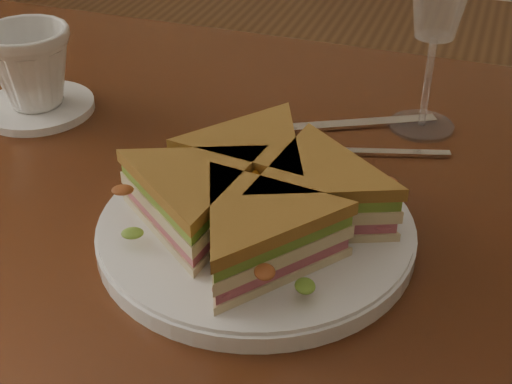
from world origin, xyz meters
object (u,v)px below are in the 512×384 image
sandwich_wedges (256,197)px  plate (256,231)px  spoon (323,150)px  saucer (38,107)px  coffee_cup (31,67)px  table (232,263)px  knife (339,126)px

sandwich_wedges → plate: bearing=180.0°
spoon → saucer: 0.35m
coffee_cup → plate: bearing=-35.9°
table → plate: bearing=-53.6°
knife → sandwich_wedges: bearing=-122.7°
plate → sandwich_wedges: (0.00, 0.00, 0.04)m
knife → saucer: 0.36m
sandwich_wedges → knife: 0.23m
knife → coffee_cup: (-0.35, -0.08, 0.05)m
table → spoon: bearing=53.5°
table → spoon: spoon is taller
spoon → knife: (0.00, 0.06, -0.00)m
knife → saucer: (-0.35, -0.08, 0.00)m
sandwich_wedges → coffee_cup: coffee_cup is taller
table → knife: 0.20m
table → coffee_cup: (-0.28, 0.08, 0.16)m
plate → saucer: plate is taller
table → spoon: size_ratio=6.71×
saucer → coffee_cup: coffee_cup is taller
plate → saucer: (-0.33, 0.15, -0.00)m
saucer → coffee_cup: (0.00, 0.00, 0.05)m
spoon → knife: spoon is taller
plate → spoon: size_ratio=1.60×
plate → sandwich_wedges: 0.04m
sandwich_wedges → knife: sandwich_wedges is taller
sandwich_wedges → spoon: sandwich_wedges is taller
plate → coffee_cup: bearing=155.6°
table → coffee_cup: bearing=164.1°
plate → sandwich_wedges: bearing=0.0°
knife → plate: bearing=-122.7°
table → knife: (0.07, 0.16, 0.10)m
table → sandwich_wedges: sandwich_wedges is taller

